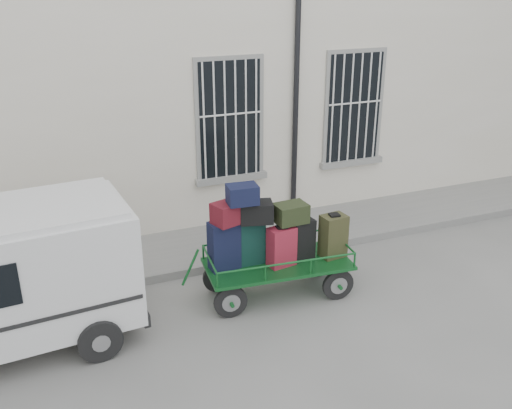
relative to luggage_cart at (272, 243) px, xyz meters
name	(u,v)px	position (x,y,z in m)	size (l,w,h in m)	color
ground	(318,295)	(0.70, -0.27, -0.94)	(80.00, 80.00, 0.00)	slate
building	(208,60)	(0.70, 5.22, 2.06)	(24.00, 5.15, 6.00)	beige
sidewalk	(265,237)	(0.70, 1.93, -0.87)	(24.00, 1.70, 0.15)	slate
luggage_cart	(272,243)	(0.00, 0.00, 0.00)	(2.71, 1.23, 1.96)	black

